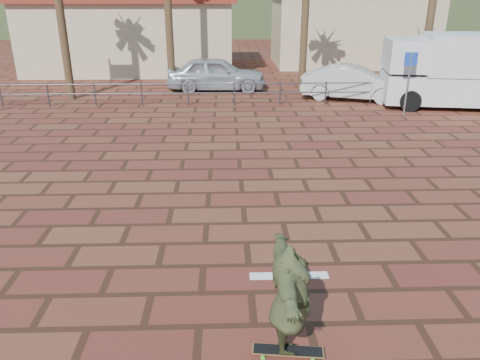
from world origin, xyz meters
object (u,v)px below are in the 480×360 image
longboard (288,351)px  car_silver (216,74)px  skateboarder (290,301)px  car_white (353,83)px  campervan (457,69)px

longboard → car_silver: bearing=100.5°
skateboarder → car_silver: bearing=5.7°
skateboarder → car_white: skateboarder is taller
longboard → campervan: size_ratio=0.16×
campervan → car_silver: (-10.22, 3.81, -0.76)m
skateboarder → campervan: bearing=-29.7°
skateboarder → car_silver: (-1.24, 18.44, -0.10)m
car_silver → skateboarder: bearing=-174.9°
longboard → skateboarder: bearing=96.7°
skateboarder → campervan: 17.18m
campervan → car_white: 4.31m
longboard → car_silver: car_silver is taller
longboard → car_silver: 18.50m
campervan → car_white: campervan is taller
longboard → car_silver: (-1.24, 18.44, 0.75)m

